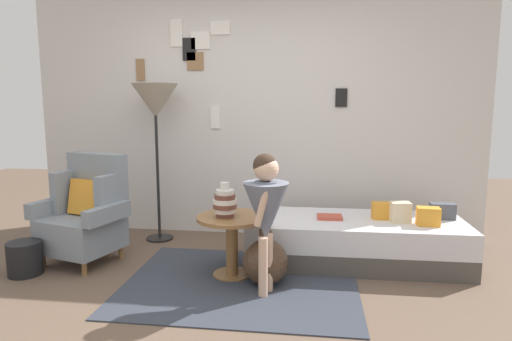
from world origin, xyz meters
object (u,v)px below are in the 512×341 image
Objects in this scene: floor_lamp at (155,105)px; magazine_basket at (25,258)px; vase_striped at (225,203)px; demijohn_near at (265,262)px; daybed at (355,241)px; side_table at (232,233)px; book_on_daybed at (330,217)px; armchair at (86,213)px; person_child at (266,206)px.

magazine_basket is at bearing -125.82° from floor_lamp.
vase_striped is 0.64× the size of demijohn_near.
daybed is 2.36m from floor_lamp.
side_table reaches higher than book_on_daybed.
daybed is 4.26× the size of demijohn_near.
armchair is 1.39m from side_table.
person_child reaches higher than vase_striped.
magazine_basket is (-1.73, -0.20, -0.23)m from side_table.
side_table reaches higher than daybed.
person_child is 4.86× the size of book_on_daybed.
person_child is at bearing -83.19° from demijohn_near.
side_table is 2.03× the size of vase_striped.
daybed is 8.67× the size of book_on_daybed.
side_table is 0.27m from vase_striped.
person_child is (1.26, -1.21, -0.73)m from floor_lamp.
vase_striped is at bearing 141.72° from person_child.
book_on_daybed reaches higher than daybed.
floor_lamp is at bearing 54.18° from magazine_basket.
vase_striped is at bearing 163.44° from demijohn_near.
floor_lamp is 2.06m from book_on_daybed.
side_table reaches higher than demijohn_near.
person_child reaches higher than armchair.
person_child is at bearing -45.57° from side_table.
book_on_daybed is 0.81m from demijohn_near.
armchair is 0.51× the size of daybed.
daybed is at bearing 24.51° from vase_striped.
demijohn_near reaches higher than magazine_basket.
vase_striped is 1.01m from book_on_daybed.
floor_lamp reaches higher than person_child.
floor_lamp is at bearing 136.10° from person_child.
magazine_basket is (-2.05, 0.13, -0.54)m from person_child.
vase_striped reaches higher than book_on_daybed.
side_table is 0.36× the size of floor_lamp.
armchair is 3.46× the size of magazine_basket.
side_table is 2.63× the size of book_on_daybed.
side_table is 0.54× the size of person_child.
armchair reaches higher than vase_striped.
vase_striped is at bearing 5.51° from magazine_basket.
magazine_basket is at bearing -178.29° from demijohn_near.
armchair is 1.68× the size of side_table.
floor_lamp reaches higher than magazine_basket.
person_child is (1.69, -0.52, 0.24)m from armchair.
daybed is 0.32m from book_on_daybed.
person_child reaches higher than book_on_daybed.
person_child is 0.95m from book_on_daybed.
vase_striped is (-0.05, -0.03, 0.26)m from side_table.
book_on_daybed reaches higher than magazine_basket.
daybed is 3.29× the size of side_table.
armchair reaches higher than magazine_basket.
daybed is 1.15m from side_table.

